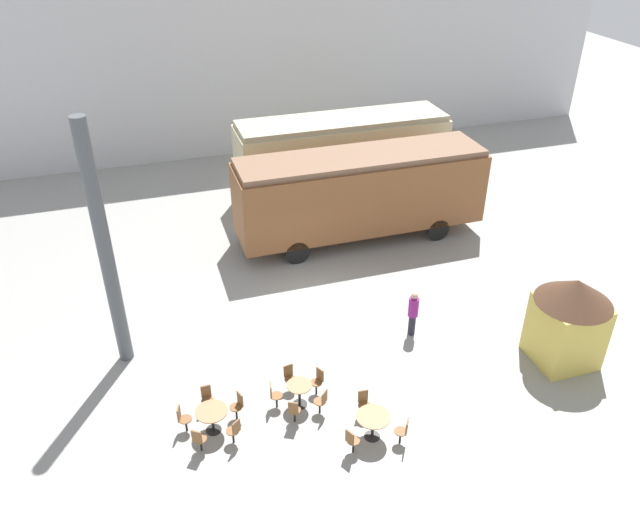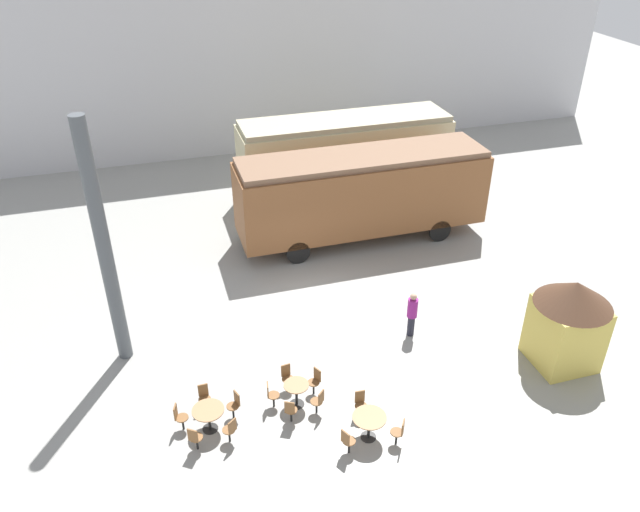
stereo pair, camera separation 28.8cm
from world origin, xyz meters
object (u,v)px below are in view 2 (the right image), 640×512
Objects in this scene: cafe_table_far at (296,390)px; cafe_table_mid at (208,414)px; passenger_coach_wooden at (362,191)px; visitor_person at (412,313)px; passenger_coach_vintage at (345,152)px; ticket_kiosk at (569,319)px; cafe_chair_0 at (400,431)px; cafe_table_near at (369,421)px.

cafe_table_mid is at bearing -174.95° from cafe_table_far.
visitor_person is at bearing -95.53° from passenger_coach_wooden.
passenger_coach_vintage is 13.62m from ticket_kiosk.
passenger_coach_vintage is 11.21× the size of cafe_chair_0.
passenger_coach_vintage is 10.93× the size of cafe_table_mid.
cafe_table_far is 8.59m from ticket_kiosk.
visitor_person is 0.56× the size of ticket_kiosk.
ticket_kiosk is at bearing -1.57° from cafe_table_mid.
passenger_coach_wooden is at bearing 109.58° from ticket_kiosk.
ticket_kiosk reaches higher than cafe_table_mid.
passenger_coach_vintage reaches higher than ticket_kiosk.
passenger_coach_wooden is 11.83× the size of cafe_chair_0.
passenger_coach_wooden is at bearing 49.59° from cafe_table_mid.
ticket_kiosk is (4.00, -2.59, 0.77)m from visitor_person.
cafe_table_far is 4.97m from visitor_person.
passenger_coach_wooden is at bearing -70.97° from cafe_chair_0.
cafe_table_mid is 0.54× the size of visitor_person.
ticket_kiosk is at bearing -130.94° from cafe_chair_0.
visitor_person reaches higher than cafe_table_mid.
passenger_coach_vintage is 15.54m from cafe_table_mid.
passenger_coach_vintage reaches higher than cafe_table_far.
cafe_chair_0 is 4.87m from visitor_person.
cafe_chair_0 is (2.27, -2.25, -0.06)m from cafe_table_far.
cafe_chair_0 reaches higher than cafe_table_near.
cafe_table_mid is 7.44m from visitor_person.
ticket_kiosk is (6.24, 1.72, 1.16)m from cafe_chair_0.
ticket_kiosk is at bearing -70.42° from passenger_coach_wooden.
cafe_table_mid is 2.57m from cafe_table_far.
cafe_table_mid is 11.13m from ticket_kiosk.
visitor_person reaches higher than cafe_table_near.
passenger_coach_wooden is 13.31× the size of cafe_table_far.
cafe_table_near reaches higher than cafe_table_mid.
cafe_table_far is at bearing 5.05° from cafe_table_mid.
visitor_person is at bearing -83.82° from cafe_chair_0.
passenger_coach_wooden reaches higher than cafe_table_near.
passenger_coach_vintage is at bearing 65.81° from cafe_table_far.
ticket_kiosk is (6.94, 1.25, 1.04)m from cafe_table_near.
cafe_table_near is at bearing -0.00° from cafe_chair_0.
visitor_person is (-0.66, -6.80, -1.28)m from passenger_coach_wooden.
cafe_table_mid is 1.03× the size of cafe_chair_0.
passenger_coach_wooden is 3.43× the size of ticket_kiosk.
passenger_coach_wooden is 6.17× the size of visitor_person.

